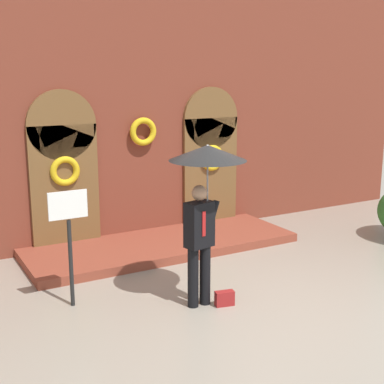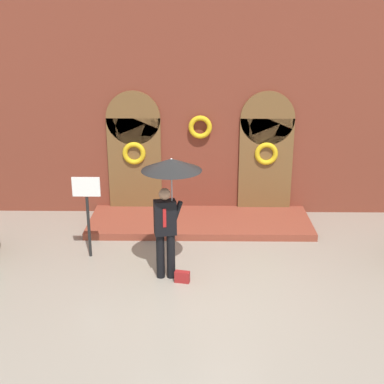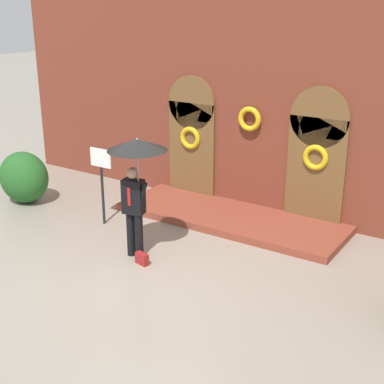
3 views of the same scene
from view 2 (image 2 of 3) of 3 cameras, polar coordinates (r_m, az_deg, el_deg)
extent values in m
plane|color=gray|center=(9.95, 0.86, -10.41)|extent=(80.00, 80.00, 0.00)
cube|color=brown|center=(13.03, 0.89, 9.85)|extent=(14.00, 0.50, 5.60)
cube|color=brown|center=(13.20, -6.11, 2.73)|extent=(1.30, 0.08, 2.40)
cylinder|color=brown|center=(12.91, -6.30, 7.85)|extent=(1.30, 0.08, 1.30)
cube|color=brown|center=(13.20, 7.83, 2.67)|extent=(1.30, 0.08, 2.40)
cylinder|color=brown|center=(12.92, 8.07, 7.78)|extent=(1.30, 0.08, 1.30)
torus|color=gold|center=(13.03, -6.20, 4.12)|extent=(0.56, 0.12, 0.56)
torus|color=gold|center=(13.04, 7.93, 4.06)|extent=(0.56, 0.12, 0.56)
torus|color=gold|center=(12.79, 0.88, 6.94)|extent=(0.56, 0.12, 0.56)
cube|color=brown|center=(12.66, 0.84, -3.25)|extent=(5.20, 1.80, 0.16)
cylinder|color=black|center=(10.21, -3.39, -6.79)|extent=(0.16, 0.16, 0.90)
cylinder|color=black|center=(10.19, -2.26, -6.81)|extent=(0.16, 0.16, 0.90)
cube|color=black|center=(9.88, -2.89, -2.73)|extent=(0.44, 0.32, 0.66)
cube|color=#A51919|center=(9.75, -2.94, -2.80)|extent=(0.06, 0.02, 0.36)
sphere|color=#A87A5B|center=(9.72, -2.94, -0.22)|extent=(0.22, 0.22, 0.22)
cylinder|color=black|center=(9.83, -1.62, -2.20)|extent=(0.22, 0.09, 0.46)
cylinder|color=gray|center=(9.73, -2.16, -0.44)|extent=(0.02, 0.02, 0.98)
cone|color=black|center=(9.54, -2.20, 2.95)|extent=(1.10, 1.10, 0.22)
cone|color=white|center=(9.54, -2.21, 3.04)|extent=(0.61, 0.60, 0.20)
cube|color=maroon|center=(10.16, -1.05, -9.03)|extent=(0.30, 0.18, 0.22)
cylinder|color=black|center=(11.14, -10.95, -3.70)|extent=(0.06, 0.06, 1.30)
cube|color=white|center=(10.83, -11.23, 0.55)|extent=(0.56, 0.03, 0.40)
camera|label=1|loc=(5.36, -52.64, -5.83)|focal=50.00mm
camera|label=3|loc=(5.80, 71.54, 3.23)|focal=50.00mm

